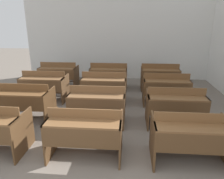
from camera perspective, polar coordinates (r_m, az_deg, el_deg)
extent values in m
cube|color=silver|center=(8.13, 1.35, 13.69)|extent=(6.71, 0.06, 3.10)
cube|color=brown|center=(3.94, -22.19, -10.69)|extent=(0.03, 0.73, 0.68)
cube|color=brown|center=(4.47, -27.23, -10.83)|extent=(1.10, 0.04, 0.04)
cube|color=brown|center=(3.78, -15.43, -11.26)|extent=(0.03, 0.73, 0.68)
cube|color=brown|center=(3.57, 2.31, -12.41)|extent=(0.03, 0.73, 0.68)
cube|color=brown|center=(3.30, -7.74, -8.75)|extent=(1.16, 0.33, 0.03)
cube|color=brown|center=(3.25, -8.19, -12.61)|extent=(1.10, 0.02, 0.31)
cube|color=brown|center=(3.40, -7.26, -6.23)|extent=(1.16, 0.02, 0.15)
cube|color=brown|center=(3.79, -6.20, -9.65)|extent=(1.16, 0.29, 0.03)
cube|color=brown|center=(3.91, -6.08, -12.91)|extent=(1.10, 0.04, 0.04)
cube|color=brown|center=(3.57, 10.58, -12.65)|extent=(0.03, 0.73, 0.68)
cube|color=brown|center=(3.36, 20.99, -9.40)|extent=(1.16, 0.33, 0.03)
cube|color=brown|center=(3.31, 21.37, -13.20)|extent=(1.10, 0.02, 0.31)
cube|color=brown|center=(3.45, 20.50, -6.90)|extent=(1.16, 0.02, 0.15)
cube|color=brown|center=(3.84, 18.87, -10.22)|extent=(1.16, 0.29, 0.03)
cube|color=brown|center=(3.96, 18.50, -13.44)|extent=(1.10, 0.04, 0.04)
cube|color=#53371E|center=(5.47, -27.02, -3.34)|extent=(0.03, 0.73, 0.68)
cube|color=#53371E|center=(4.98, -15.86, -4.01)|extent=(0.03, 0.73, 0.68)
cube|color=brown|center=(4.93, -23.14, -0.98)|extent=(1.16, 0.33, 0.03)
cube|color=#53371E|center=(4.86, -23.71, -3.44)|extent=(1.10, 0.02, 0.31)
cube|color=brown|center=(5.03, -22.49, 0.57)|extent=(1.16, 0.02, 0.15)
cube|color=brown|center=(5.37, -20.77, -2.32)|extent=(1.16, 0.29, 0.03)
cube|color=#53371E|center=(5.45, -20.48, -4.80)|extent=(1.10, 0.04, 0.04)
cube|color=brown|center=(4.81, -10.43, -4.39)|extent=(0.03, 0.73, 0.68)
cube|color=brown|center=(4.65, 3.19, -4.90)|extent=(0.03, 0.73, 0.68)
cube|color=brown|center=(4.39, -4.21, -1.74)|extent=(1.16, 0.33, 0.03)
cube|color=brown|center=(4.31, -4.47, -4.53)|extent=(1.10, 0.02, 0.31)
cube|color=brown|center=(4.51, -3.94, 0.01)|extent=(1.16, 0.02, 0.15)
cube|color=brown|center=(4.88, -3.38, -3.13)|extent=(1.16, 0.29, 0.03)
cube|color=brown|center=(4.97, -3.33, -5.83)|extent=(1.10, 0.04, 0.04)
cube|color=brown|center=(4.68, 9.21, -4.94)|extent=(0.03, 0.73, 0.68)
cube|color=brown|center=(4.91, 22.52, -5.05)|extent=(0.03, 0.73, 0.68)
cube|color=brown|center=(4.47, 16.85, -2.16)|extent=(1.16, 0.33, 0.03)
cube|color=brown|center=(4.39, 17.04, -4.91)|extent=(1.10, 0.02, 0.31)
cube|color=brown|center=(4.58, 16.58, -0.43)|extent=(1.16, 0.02, 0.15)
cube|color=brown|center=(4.94, 15.62, -3.49)|extent=(1.16, 0.29, 0.03)
cube|color=brown|center=(5.04, 15.38, -6.15)|extent=(1.10, 0.04, 0.04)
cube|color=brown|center=(6.48, -21.69, 0.45)|extent=(0.03, 0.73, 0.68)
cube|color=brown|center=(6.06, -12.07, 0.21)|extent=(0.03, 0.73, 0.68)
cube|color=brown|center=(5.98, -18.01, 2.74)|extent=(1.16, 0.33, 0.03)
cube|color=brown|center=(5.89, -18.41, 0.77)|extent=(1.10, 0.02, 0.31)
cube|color=brown|center=(6.09, -17.56, 3.95)|extent=(1.16, 0.02, 0.15)
cube|color=brown|center=(6.42, -16.38, 1.37)|extent=(1.16, 0.29, 0.03)
cube|color=brown|center=(6.50, -16.19, -0.76)|extent=(1.10, 0.04, 0.04)
cube|color=brown|center=(5.96, -7.45, 0.15)|extent=(0.03, 0.73, 0.68)
cube|color=brown|center=(5.83, 3.48, -0.13)|extent=(0.03, 0.73, 0.68)
cube|color=brown|center=(5.58, -2.33, 2.58)|extent=(1.16, 0.33, 0.03)
cube|color=brown|center=(5.48, -2.50, 0.45)|extent=(1.10, 0.02, 0.31)
cube|color=brown|center=(5.70, -2.15, 3.87)|extent=(1.16, 0.02, 0.15)
cube|color=brown|center=(6.06, -1.81, 1.11)|extent=(1.16, 0.29, 0.03)
cube|color=brown|center=(6.13, -1.78, -1.13)|extent=(1.10, 0.04, 0.04)
cube|color=brown|center=(5.83, 8.27, -0.29)|extent=(0.03, 0.73, 0.68)
cube|color=brown|center=(6.00, 19.10, -0.56)|extent=(0.03, 0.73, 0.68)
cube|color=brown|center=(5.60, 14.31, 2.10)|extent=(1.16, 0.33, 0.03)
cube|color=brown|center=(5.51, 14.42, -0.02)|extent=(1.10, 0.02, 0.31)
cube|color=brown|center=(5.73, 14.14, 3.39)|extent=(1.16, 0.02, 0.15)
cube|color=brown|center=(6.08, 13.51, 0.68)|extent=(1.16, 0.29, 0.03)
cube|color=brown|center=(6.16, 13.34, -1.56)|extent=(1.10, 0.04, 0.04)
cube|color=brown|center=(7.55, -17.67, 3.25)|extent=(0.03, 0.73, 0.68)
cube|color=brown|center=(7.20, -9.30, 3.17)|extent=(0.03, 0.73, 0.68)
cube|color=brown|center=(7.10, -14.27, 5.36)|extent=(1.16, 0.33, 0.03)
cube|color=brown|center=(6.99, -14.56, 3.73)|extent=(1.10, 0.02, 0.31)
cube|color=brown|center=(7.22, -13.95, 6.33)|extent=(1.16, 0.02, 0.15)
cube|color=brown|center=(7.54, -13.11, 4.03)|extent=(1.16, 0.29, 0.03)
cube|color=brown|center=(7.61, -12.98, 2.19)|extent=(1.10, 0.04, 0.04)
cube|color=brown|center=(7.09, -5.40, 3.11)|extent=(0.03, 0.73, 0.68)
cube|color=brown|center=(6.99, 3.77, 2.92)|extent=(0.03, 0.73, 0.68)
cube|color=brown|center=(6.75, -1.03, 5.28)|extent=(1.16, 0.33, 0.03)
cube|color=brown|center=(6.64, -1.16, 3.57)|extent=(1.10, 0.02, 0.31)
cube|color=brown|center=(6.87, -0.90, 6.30)|extent=(1.16, 0.02, 0.15)
cube|color=brown|center=(7.22, -0.68, 3.87)|extent=(1.16, 0.29, 0.03)
cube|color=brown|center=(7.28, -0.67, 1.96)|extent=(1.10, 0.04, 0.04)
cube|color=#55381F|center=(7.03, 7.70, 2.88)|extent=(0.03, 0.73, 0.68)
cube|color=#55381F|center=(7.17, 16.75, 2.59)|extent=(0.03, 0.73, 0.68)
cube|color=brown|center=(6.81, 12.66, 4.96)|extent=(1.16, 0.33, 0.03)
cube|color=#55381F|center=(6.70, 12.72, 3.26)|extent=(1.10, 0.02, 0.31)
cube|color=brown|center=(6.94, 12.55, 5.98)|extent=(1.16, 0.02, 0.15)
cube|color=brown|center=(7.27, 12.10, 3.59)|extent=(1.16, 0.29, 0.03)
cube|color=#55381F|center=(7.34, 11.97, 1.69)|extent=(1.10, 0.04, 0.04)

